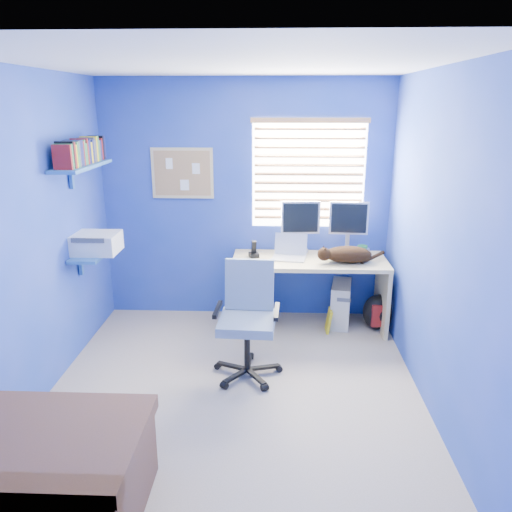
{
  "coord_description": "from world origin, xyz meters",
  "views": [
    {
      "loc": [
        0.32,
        -3.56,
        2.24
      ],
      "look_at": [
        0.15,
        0.65,
        0.95
      ],
      "focal_mm": 35.0,
      "sensor_mm": 36.0,
      "label": 1
    }
  ],
  "objects_px": {
    "desk": "(308,293)",
    "cat": "(348,254)",
    "office_chair": "(248,334)",
    "laptop": "(289,248)",
    "tower_pc": "(341,304)"
  },
  "relations": [
    {
      "from": "desk",
      "to": "laptop",
      "type": "height_order",
      "value": "laptop"
    },
    {
      "from": "desk",
      "to": "cat",
      "type": "relative_size",
      "value": 3.36
    },
    {
      "from": "tower_pc",
      "to": "office_chair",
      "type": "xyz_separation_m",
      "value": [
        -0.92,
        -1.05,
        0.14
      ]
    },
    {
      "from": "cat",
      "to": "office_chair",
      "type": "bearing_deg",
      "value": -147.22
    },
    {
      "from": "cat",
      "to": "office_chair",
      "type": "distance_m",
      "value": 1.35
    },
    {
      "from": "desk",
      "to": "laptop",
      "type": "distance_m",
      "value": 0.52
    },
    {
      "from": "cat",
      "to": "office_chair",
      "type": "height_order",
      "value": "office_chair"
    },
    {
      "from": "laptop",
      "to": "cat",
      "type": "xyz_separation_m",
      "value": [
        0.58,
        -0.1,
        -0.03
      ]
    },
    {
      "from": "desk",
      "to": "cat",
      "type": "bearing_deg",
      "value": -15.26
    },
    {
      "from": "laptop",
      "to": "office_chair",
      "type": "bearing_deg",
      "value": -100.91
    },
    {
      "from": "desk",
      "to": "office_chair",
      "type": "relative_size",
      "value": 1.6
    },
    {
      "from": "tower_pc",
      "to": "laptop",
      "type": "bearing_deg",
      "value": -161.52
    },
    {
      "from": "desk",
      "to": "cat",
      "type": "height_order",
      "value": "cat"
    },
    {
      "from": "cat",
      "to": "tower_pc",
      "type": "height_order",
      "value": "cat"
    },
    {
      "from": "desk",
      "to": "tower_pc",
      "type": "distance_m",
      "value": 0.39
    }
  ]
}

